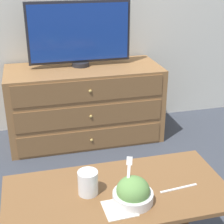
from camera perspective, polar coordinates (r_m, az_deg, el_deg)
The scene contains 8 objects.
ground_plane at distance 3.34m, azimuth -5.64°, elevation -1.75°, with size 12.00×12.00×0.00m, color #383D47.
dresser at distance 2.95m, azimuth -4.54°, elevation 1.42°, with size 1.27×0.56×0.63m.
tv at distance 2.83m, azimuth -5.45°, elevation 12.89°, with size 0.84×0.14×0.52m.
coffee_table at distance 1.61m, azimuth 0.92°, elevation -15.18°, with size 1.00×0.49×0.50m.
takeout_bowl at distance 1.48m, azimuth 3.51°, elevation -13.24°, with size 0.17×0.17×0.18m.
drink_cup at distance 1.53m, azimuth -4.01°, elevation -11.84°, with size 0.09×0.09×0.11m.
napkin at distance 1.47m, azimuth 1.24°, elevation -15.76°, with size 0.13×0.13×0.00m.
knife at distance 1.60m, azimuth 11.03°, elevation -12.34°, with size 0.18×0.03×0.00m.
Camera 1 is at (-0.42, -2.99, 1.43)m, focal length 55.00 mm.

